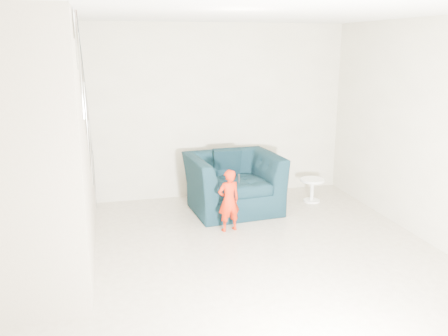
{
  "coord_description": "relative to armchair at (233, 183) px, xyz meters",
  "views": [
    {
      "loc": [
        -1.28,
        -4.47,
        2.39
      ],
      "look_at": [
        0.15,
        1.2,
        0.85
      ],
      "focal_mm": 38.0,
      "sensor_mm": 36.0,
      "label": 1
    }
  ],
  "objects": [
    {
      "name": "floor",
      "position": [
        -0.48,
        -1.94,
        -0.42
      ],
      "size": [
        5.5,
        5.5,
        0.0
      ],
      "primitive_type": "plane",
      "color": "gray",
      "rests_on": "ground"
    },
    {
      "name": "phone",
      "position": [
        -0.15,
        -0.82,
        0.31
      ],
      "size": [
        0.03,
        0.05,
        0.1
      ],
      "primitive_type": "cube",
      "rotation": [
        0.0,
        0.0,
        -0.16
      ],
      "color": "black",
      "rests_on": "toddler"
    },
    {
      "name": "ceiling",
      "position": [
        -0.48,
        -1.94,
        2.28
      ],
      "size": [
        5.5,
        5.5,
        0.0
      ],
      "primitive_type": "plane",
      "rotation": [
        3.14,
        0.0,
        0.0
      ],
      "color": "silver",
      "rests_on": "back_wall"
    },
    {
      "name": "throw",
      "position": [
        -0.51,
        -0.09,
        0.11
      ],
      "size": [
        0.05,
        0.5,
        0.57
      ],
      "primitive_type": "cube",
      "color": "black",
      "rests_on": "armchair"
    },
    {
      "name": "armchair",
      "position": [
        0.0,
        0.0,
        0.0
      ],
      "size": [
        1.37,
        1.22,
        0.83
      ],
      "primitive_type": "imported",
      "rotation": [
        0.0,
        0.0,
        0.08
      ],
      "color": "black",
      "rests_on": "floor"
    },
    {
      "name": "staircase",
      "position": [
        -2.48,
        -1.39,
        0.53
      ],
      "size": [
        1.02,
        3.03,
        3.62
      ],
      "color": "#ADA089",
      "rests_on": "floor"
    },
    {
      "name": "back_wall",
      "position": [
        -0.48,
        0.81,
        0.93
      ],
      "size": [
        5.0,
        0.0,
        5.0
      ],
      "primitive_type": "plane",
      "rotation": [
        1.57,
        0.0,
        0.0
      ],
      "color": "#ACA58C",
      "rests_on": "floor"
    },
    {
      "name": "front_wall",
      "position": [
        -0.48,
        -4.69,
        0.93
      ],
      "size": [
        5.0,
        0.0,
        5.0
      ],
      "primitive_type": "plane",
      "rotation": [
        -1.57,
        0.0,
        0.0
      ],
      "color": "#ACA58C",
      "rests_on": "floor"
    },
    {
      "name": "toddler",
      "position": [
        -0.27,
        -0.77,
        0.0
      ],
      "size": [
        0.34,
        0.25,
        0.83
      ],
      "primitive_type": "imported",
      "rotation": [
        0.0,
        0.0,
        3.34
      ],
      "color": "#B00B05",
      "rests_on": "floor"
    },
    {
      "name": "cushion",
      "position": [
        -0.02,
        0.34,
        0.24
      ],
      "size": [
        0.42,
        0.2,
        0.42
      ],
      "primitive_type": "cube",
      "rotation": [
        0.21,
        0.0,
        0.0
      ],
      "color": "black",
      "rests_on": "armchair"
    },
    {
      "name": "side_table",
      "position": [
        1.28,
        0.06,
        -0.17
      ],
      "size": [
        0.37,
        0.37,
        0.37
      ],
      "color": "white",
      "rests_on": "floor"
    }
  ]
}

